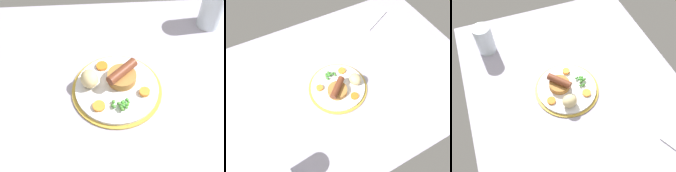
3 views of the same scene
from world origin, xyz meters
TOP-DOWN VIEW (x-y plane):
  - dining_table at (0.00, 0.00)cm, footprint 110.00×80.00cm
  - dinner_plate at (-5.80, -3.49)cm, footprint 24.02×24.02cm
  - sausage_pudding at (-7.27, -5.92)cm, footprint 8.63×8.12cm
  - pea_pile at (-6.50, 2.59)cm, footprint 4.87×3.77cm
  - potato_chunk_1 at (1.30, -5.16)cm, footprint 5.56×6.10cm
  - carrot_slice_0 at (-12.83, -1.18)cm, footprint 2.86×2.86cm
  - carrot_slice_2 at (-0.83, 2.34)cm, footprint 4.44×4.44cm
  - carrot_slice_3 at (-2.19, -10.83)cm, footprint 3.18×3.18cm
  - drinking_glass at (-36.49, -27.73)cm, footprint 7.23×7.23cm

SIDE VIEW (x-z plane):
  - dining_table at x=0.00cm, z-range 0.00..3.00cm
  - dinner_plate at x=-5.80cm, z-range 2.87..4.27cm
  - carrot_slice_3 at x=-2.19cm, z-range 4.40..5.14cm
  - carrot_slice_2 at x=-0.83cm, z-range 4.40..5.17cm
  - carrot_slice_0 at x=-12.83cm, z-range 4.40..5.47cm
  - pea_pile at x=-6.50cm, z-range 4.48..6.22cm
  - sausage_pudding at x=-7.27cm, z-range 3.88..8.77cm
  - potato_chunk_1 at x=1.30cm, z-range 4.40..8.84cm
  - drinking_glass at x=-36.49cm, z-range 3.00..15.29cm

